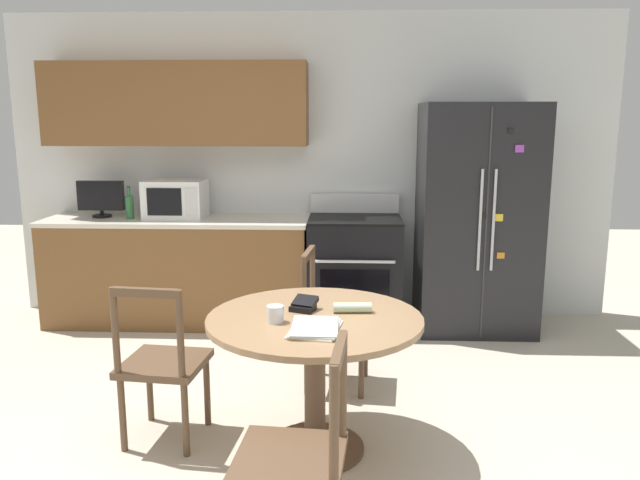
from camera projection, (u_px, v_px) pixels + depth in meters
The scene contains 16 objects.
ground_plane at pixel (280, 471), 3.11m from camera, with size 14.00×14.00×0.00m, color beige.
back_wall at pixel (275, 151), 5.38m from camera, with size 5.20×0.44×2.60m.
kitchen_counter at pixel (179, 270), 5.31m from camera, with size 2.21×0.64×0.90m.
refrigerator at pixel (477, 219), 5.06m from camera, with size 0.93×0.72×1.84m.
oven_range at pixel (354, 271), 5.22m from camera, with size 0.76×0.68×1.08m.
microwave at pixel (176, 199), 5.22m from camera, with size 0.49×0.38×0.32m.
countertop_tv at pixel (101, 197), 5.26m from camera, with size 0.39×0.16×0.31m.
counter_bottle at pixel (130, 207), 5.18m from camera, with size 0.07×0.07×0.27m.
dining_table at pixel (315, 346), 3.20m from camera, with size 1.10×1.10×0.74m.
dining_chair_far at pixel (333, 322), 4.03m from camera, with size 0.46×0.46×0.90m.
dining_chair_left at pixel (162, 365), 3.33m from camera, with size 0.46×0.46×0.90m.
dining_chair_near at pixel (297, 458), 2.42m from camera, with size 0.45×0.45×0.90m.
candle_glass at pixel (275, 315), 3.07m from camera, with size 0.08×0.08×0.08m.
folded_napkin at pixel (352, 308), 3.23m from camera, with size 0.20×0.06×0.05m.
wallet at pixel (304, 305), 3.27m from camera, with size 0.16×0.16×0.07m.
mail_stack at pixel (315, 328), 2.96m from camera, with size 0.27×0.33×0.02m.
Camera 1 is at (0.32, -2.82, 1.74)m, focal length 35.00 mm.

